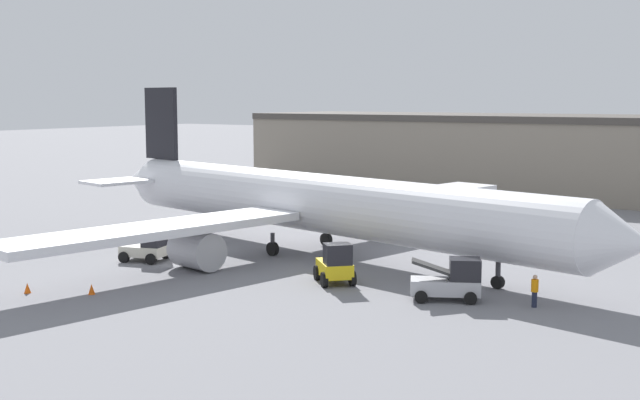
# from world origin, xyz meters

# --- Properties ---
(ground_plane) EXTENTS (400.00, 400.00, 0.00)m
(ground_plane) POSITION_xyz_m (0.00, 0.00, 0.00)
(ground_plane) COLOR slate
(terminal_building) EXTENTS (76.49, 17.05, 8.45)m
(terminal_building) POSITION_xyz_m (5.99, 41.78, 4.23)
(terminal_building) COLOR gray
(terminal_building) RESTS_ON ground_plane
(airplane) EXTENTS (44.85, 41.81, 11.07)m
(airplane) POSITION_xyz_m (-0.98, 0.19, 3.32)
(airplane) COLOR white
(airplane) RESTS_ON ground_plane
(ground_crew_worker) EXTENTS (0.36, 0.36, 1.63)m
(ground_crew_worker) POSITION_xyz_m (16.27, -5.30, 0.87)
(ground_crew_worker) COLOR #1E2338
(ground_crew_worker) RESTS_ON ground_plane
(baggage_tug) EXTENTS (3.21, 3.18, 2.35)m
(baggage_tug) POSITION_xyz_m (5.43, -6.54, 1.06)
(baggage_tug) COLOR yellow
(baggage_tug) RESTS_ON ground_plane
(belt_loader_truck) EXTENTS (3.76, 2.97, 2.19)m
(belt_loader_truck) POSITION_xyz_m (12.29, -6.38, 1.03)
(belt_loader_truck) COLOR #B2B2B7
(belt_loader_truck) RESTS_ON ground_plane
(pushback_tug) EXTENTS (3.15, 2.82, 1.94)m
(pushback_tug) POSITION_xyz_m (-7.79, -7.83, 0.91)
(pushback_tug) COLOR beige
(pushback_tug) RESTS_ON ground_plane
(safety_cone_near) EXTENTS (0.36, 0.36, 0.55)m
(safety_cone_near) POSITION_xyz_m (-6.89, -17.42, 0.28)
(safety_cone_near) COLOR #EF590F
(safety_cone_near) RESTS_ON ground_plane
(safety_cone_far) EXTENTS (0.36, 0.36, 0.55)m
(safety_cone_far) POSITION_xyz_m (-3.87, -15.70, 0.28)
(safety_cone_far) COLOR #EF590F
(safety_cone_far) RESTS_ON ground_plane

